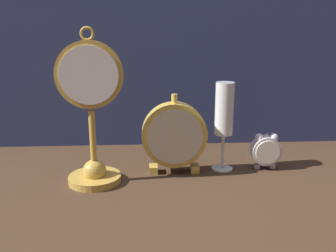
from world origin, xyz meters
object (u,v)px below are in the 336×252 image
Objects in this scene: pocket_watch_on_stand at (92,123)px; mantel_clock_silver at (174,135)px; champagne_flute at (224,115)px; alarm_clock_twin_bell at (266,149)px.

pocket_watch_on_stand is 0.19m from mantel_clock_silver.
alarm_clock_twin_bell is at bearing -2.21° from champagne_flute.
alarm_clock_twin_bell is 0.23m from mantel_clock_silver.
alarm_clock_twin_bell is 0.14m from champagne_flute.
mantel_clock_silver is (-0.22, -0.01, 0.04)m from alarm_clock_twin_bell.
alarm_clock_twin_bell is at bearing 2.67° from mantel_clock_silver.
pocket_watch_on_stand reaches higher than champagne_flute.
pocket_watch_on_stand is 3.76× the size of alarm_clock_twin_bell.
pocket_watch_on_stand reaches higher than alarm_clock_twin_bell.
alarm_clock_twin_bell is 0.42× the size of champagne_flute.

